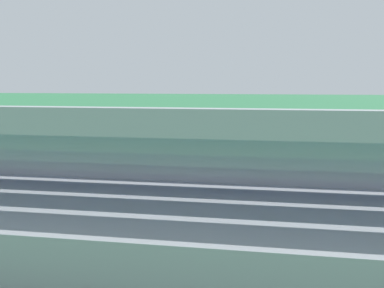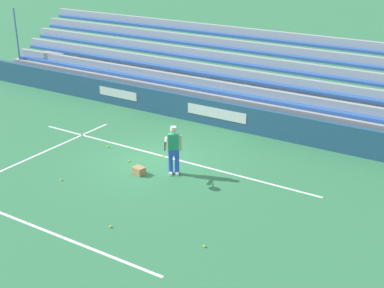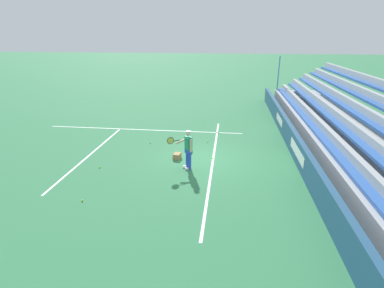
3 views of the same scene
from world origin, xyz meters
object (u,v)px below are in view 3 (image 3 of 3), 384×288
tennis_ball_near_player (213,158)px  tennis_ball_on_baseline (100,167)px  tennis_ball_by_box (218,133)px  ball_box_cardboard (177,156)px  tennis_player (188,149)px  tennis_ball_far_right (82,200)px  tennis_ball_stray_back (208,142)px  tennis_ball_far_left (150,143)px  tennis_ball_toward_net (193,151)px

tennis_ball_near_player → tennis_ball_on_baseline: size_ratio=1.00×
tennis_ball_on_baseline → tennis_ball_by_box: 7.45m
ball_box_cardboard → tennis_ball_near_player: bearing=-84.2°
tennis_player → tennis_ball_far_right: tennis_player is taller
tennis_player → tennis_ball_on_baseline: (-0.45, 3.86, -0.86)m
ball_box_cardboard → tennis_ball_far_right: bearing=147.7°
tennis_ball_stray_back → tennis_ball_far_right: bearing=149.6°
tennis_ball_near_player → tennis_ball_far_left: size_ratio=1.00×
tennis_player → tennis_ball_by_box: bearing=-12.5°
ball_box_cardboard → tennis_ball_far_left: size_ratio=6.06×
tennis_player → tennis_ball_toward_net: 2.11m
ball_box_cardboard → tennis_ball_toward_net: ball_box_cardboard is taller
ball_box_cardboard → tennis_ball_near_player: ball_box_cardboard is taller
tennis_ball_near_player → tennis_ball_by_box: (3.91, -0.10, 0.00)m
tennis_ball_far_left → tennis_ball_on_baseline: same height
tennis_ball_toward_net → tennis_ball_by_box: same height
tennis_ball_toward_net → tennis_ball_stray_back: bearing=-22.7°
ball_box_cardboard → tennis_ball_far_left: 2.59m
tennis_ball_far_right → tennis_ball_toward_net: bearing=-32.6°
ball_box_cardboard → tennis_ball_far_left: bearing=43.7°
tennis_ball_far_right → ball_box_cardboard: bearing=-32.3°
tennis_ball_far_right → tennis_ball_stray_back: same height
tennis_player → tennis_ball_far_left: size_ratio=25.98×
tennis_ball_stray_back → tennis_ball_by_box: bearing=-17.8°
tennis_ball_far_left → tennis_ball_toward_net: bearing=-111.4°
tennis_player → tennis_ball_on_baseline: size_ratio=25.98×
tennis_ball_by_box → tennis_ball_near_player: bearing=178.5°
tennis_player → tennis_ball_toward_net: tennis_player is taller
tennis_ball_near_player → tennis_ball_by_box: same height
tennis_ball_near_player → tennis_ball_by_box: size_ratio=1.00×
tennis_ball_on_baseline → tennis_player: bearing=-83.3°
tennis_ball_near_player → tennis_ball_far_left: (1.70, 3.47, 0.00)m
tennis_ball_far_right → tennis_ball_by_box: 9.40m
ball_box_cardboard → tennis_ball_near_player: size_ratio=6.06×
tennis_ball_far_left → tennis_ball_far_right: bearing=171.9°
tennis_ball_near_player → tennis_ball_far_right: size_ratio=1.00×
tennis_ball_near_player → tennis_ball_stray_back: (2.30, 0.42, 0.00)m
tennis_ball_far_right → tennis_ball_by_box: (8.29, -4.44, 0.00)m
tennis_player → tennis_ball_stray_back: tennis_player is taller
tennis_ball_far_right → tennis_ball_near_player: bearing=-44.8°
tennis_ball_toward_net → tennis_ball_far_left: 2.59m
tennis_ball_toward_net → tennis_ball_on_baseline: same height
tennis_player → ball_box_cardboard: tennis_player is taller
tennis_ball_on_baseline → tennis_ball_far_right: bearing=-168.8°
tennis_ball_near_player → ball_box_cardboard: bearing=95.8°
tennis_ball_near_player → tennis_ball_far_left: bearing=63.9°
tennis_ball_stray_back → tennis_ball_toward_net: bearing=157.3°
tennis_ball_far_left → tennis_ball_stray_back: (0.59, -3.05, 0.00)m
tennis_ball_far_left → tennis_ball_far_right: same height
tennis_ball_near_player → tennis_ball_toward_net: (0.76, 1.06, 0.00)m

